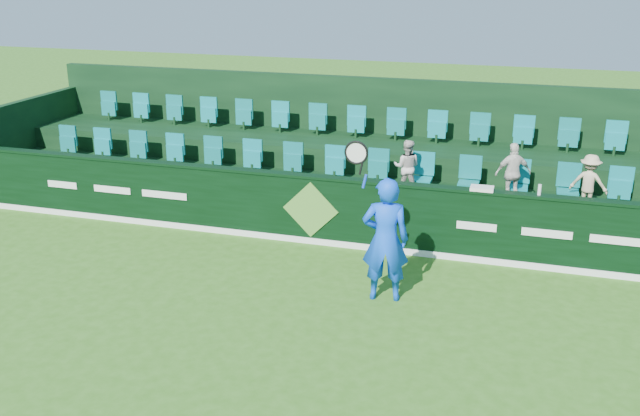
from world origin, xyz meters
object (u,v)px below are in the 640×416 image
(tennis_player, at_px, (385,239))
(drinks_bottle, at_px, (539,190))
(towel, at_px, (482,188))
(spectator_middle, at_px, (513,173))
(spectator_left, at_px, (407,167))
(spectator_right, at_px, (589,182))

(tennis_player, xyz_separation_m, drinks_bottle, (2.28, 1.99, 0.42))
(towel, xyz_separation_m, drinks_bottle, (0.97, 0.00, 0.06))
(spectator_middle, height_order, towel, spectator_middle)
(spectator_left, xyz_separation_m, spectator_right, (3.38, 0.00, -0.02))
(tennis_player, distance_m, drinks_bottle, 3.05)
(spectator_left, relative_size, drinks_bottle, 5.69)
(spectator_middle, relative_size, spectator_right, 1.12)
(towel, bearing_deg, spectator_right, 31.36)
(spectator_left, xyz_separation_m, towel, (1.54, -1.12, 0.04))
(spectator_right, height_order, towel, spectator_right)
(tennis_player, bearing_deg, spectator_right, 44.62)
(tennis_player, relative_size, towel, 6.55)
(spectator_left, relative_size, spectator_right, 1.03)
(spectator_middle, relative_size, towel, 2.90)
(spectator_left, distance_m, towel, 1.91)
(spectator_right, xyz_separation_m, towel, (-1.84, -1.12, 0.06))
(spectator_right, bearing_deg, spectator_middle, 13.76)
(towel, height_order, drinks_bottle, drinks_bottle)
(spectator_right, bearing_deg, drinks_bottle, 65.87)
(spectator_middle, distance_m, spectator_right, 1.36)
(tennis_player, distance_m, spectator_right, 4.43)
(spectator_left, bearing_deg, tennis_player, 91.14)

